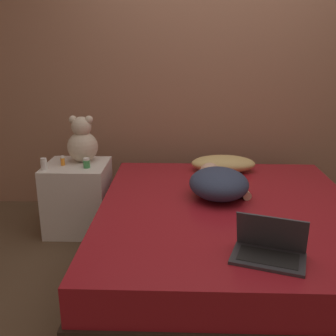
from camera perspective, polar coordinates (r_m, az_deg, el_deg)
name	(u,v)px	position (r m, az deg, el deg)	size (l,w,h in m)	color
ground_plane	(226,272)	(2.87, 8.42, -14.71)	(12.00, 12.00, 0.00)	brown
wall_back	(218,70)	(3.69, 7.22, 13.95)	(8.00, 0.06, 2.60)	#996B51
bed	(228,240)	(2.75, 8.66, -10.31)	(1.75, 1.95, 0.50)	#2D2319
nightstand	(78,197)	(3.41, -12.88, -4.13)	(0.51, 0.49, 0.58)	silver
pillow	(223,164)	(3.31, 8.02, 0.63)	(0.53, 0.29, 0.13)	tan
person_lying	(218,183)	(2.76, 7.31, -2.12)	(0.47, 0.63, 0.21)	#2D3851
laptop	(269,249)	(2.06, 14.49, -11.26)	(0.41, 0.32, 0.22)	#333338
teddy_bear	(82,142)	(3.34, -12.32, 3.74)	(0.25, 0.25, 0.39)	beige
bottle_green	(87,163)	(3.19, -11.73, 0.71)	(0.05, 0.05, 0.08)	#3D8E4C
bottle_orange	(63,161)	(3.30, -15.04, 1.04)	(0.03, 0.03, 0.08)	orange
bottle_white	(44,164)	(3.22, -17.57, 0.54)	(0.05, 0.05, 0.09)	white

